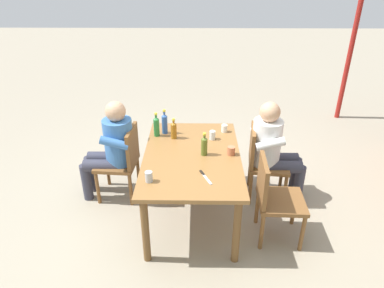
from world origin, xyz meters
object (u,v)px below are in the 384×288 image
object	(u,v)px
person_in_plaid_shirt	(273,147)
cup_terracotta	(231,151)
bottle_blue	(165,123)
bottle_green	(156,126)
backpack_by_near_side	(201,150)
chair_near_left	(123,159)
cup_steel	(149,177)
bottle_amber	(174,130)
dining_table	(192,162)
chair_far_left	(262,159)
chair_far_right	(274,196)
bottle_olive	(204,145)
cup_white	(224,128)
person_in_white_shirt	(112,146)
cup_glass	(212,135)
table_knife	(205,176)

from	to	relation	value
person_in_plaid_shirt	cup_terracotta	world-z (taller)	person_in_plaid_shirt
bottle_blue	person_in_plaid_shirt	bearing A→B (deg)	82.95
bottle_green	backpack_by_near_side	bearing A→B (deg)	143.96
chair_near_left	cup_steel	bearing A→B (deg)	26.47
bottle_amber	bottle_blue	world-z (taller)	bottle_blue
dining_table	chair_near_left	size ratio (longest dim) A/B	1.75
chair_far_left	bottle_blue	distance (m)	1.17
chair_near_left	chair_far_right	size ratio (longest dim) A/B	1.00
bottle_green	bottle_olive	bearing A→B (deg)	51.10
bottle_amber	cup_white	bearing A→B (deg)	106.45
chair_far_left	cup_steel	world-z (taller)	chair_far_left
chair_far_right	bottle_amber	bearing A→B (deg)	-125.55
bottle_olive	chair_far_left	bearing A→B (deg)	117.85
dining_table	person_in_plaid_shirt	world-z (taller)	person_in_plaid_shirt
chair_far_right	bottle_green	xyz separation A→B (m)	(-0.76, -1.19, 0.37)
chair_far_right	bottle_olive	world-z (taller)	bottle_olive
chair_near_left	chair_far_right	world-z (taller)	same
bottle_blue	dining_table	bearing A→B (deg)	32.53
person_in_white_shirt	backpack_by_near_side	world-z (taller)	person_in_white_shirt
chair_near_left	chair_far_left	distance (m)	1.57
cup_glass	cup_steel	world-z (taller)	same
cup_steel	backpack_by_near_side	bearing A→B (deg)	163.24
person_in_white_shirt	bottle_green	xyz separation A→B (m)	(-0.08, 0.50, 0.21)
chair_far_right	cup_white	distance (m)	1.02
cup_glass	cup_terracotta	distance (m)	0.38
chair_near_left	bottle_blue	size ratio (longest dim) A/B	3.05
bottle_green	bottle_blue	bearing A→B (deg)	129.70
chair_far_left	chair_far_right	world-z (taller)	same
person_in_plaid_shirt	bottle_olive	distance (m)	0.87
bottle_amber	cup_steel	distance (m)	0.88
dining_table	cup_terracotta	xyz separation A→B (m)	(-0.01, 0.39, 0.13)
cup_white	cup_glass	bearing A→B (deg)	-37.09
chair_far_right	bottle_amber	size ratio (longest dim) A/B	3.74
bottle_amber	cup_terracotta	bearing A→B (deg)	58.89
bottle_amber	cup_terracotta	distance (m)	0.70
cup_terracotta	table_knife	world-z (taller)	cup_terracotta
chair_near_left	table_knife	distance (m)	1.20
dining_table	person_in_white_shirt	distance (m)	0.96
bottle_green	cup_terracotta	bearing A→B (deg)	62.30
person_in_plaid_shirt	cup_steel	bearing A→B (deg)	-56.73
bottle_blue	cup_terracotta	world-z (taller)	bottle_blue
chair_near_left	table_knife	world-z (taller)	chair_near_left
person_in_white_shirt	cup_white	bearing A→B (deg)	98.65
dining_table	cup_steel	world-z (taller)	cup_steel
chair_near_left	cup_terracotta	xyz separation A→B (m)	(0.33, 1.18, 0.30)
bottle_green	table_knife	size ratio (longest dim) A/B	1.21
person_in_white_shirt	cup_terracotta	xyz separation A→B (m)	(0.34, 1.29, 0.13)
chair_far_right	bottle_green	bearing A→B (deg)	-122.77
person_in_white_shirt	cup_glass	bearing A→B (deg)	90.05
cup_glass	backpack_by_near_side	bearing A→B (deg)	-172.28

